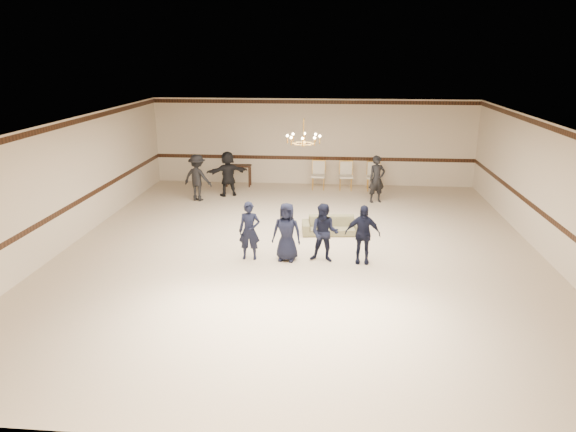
% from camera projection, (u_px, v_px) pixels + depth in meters
% --- Properties ---
extents(room, '(12.01, 14.01, 3.21)m').
position_uv_depth(room, '(301.00, 189.00, 12.88)').
color(room, beige).
rests_on(room, ground).
extents(chair_rail, '(12.00, 0.02, 0.14)m').
position_uv_depth(chair_rail, '(313.00, 158.00, 19.70)').
color(chair_rail, '#341B0F').
rests_on(chair_rail, wall_back).
extents(crown_molding, '(12.00, 0.02, 0.14)m').
position_uv_depth(crown_molding, '(313.00, 102.00, 19.08)').
color(crown_molding, '#341B0F').
rests_on(crown_molding, wall_back).
extents(chandelier, '(0.94, 0.94, 0.89)m').
position_uv_depth(chandelier, '(304.00, 131.00, 13.45)').
color(chandelier, gold).
rests_on(chandelier, ceiling).
extents(boy_a, '(0.53, 0.35, 1.43)m').
position_uv_depth(boy_a, '(249.00, 231.00, 12.54)').
color(boy_a, black).
rests_on(boy_a, floor).
extents(boy_b, '(0.75, 0.54, 1.43)m').
position_uv_depth(boy_b, '(287.00, 232.00, 12.47)').
color(boy_b, black).
rests_on(boy_b, floor).
extents(boy_c, '(0.76, 0.63, 1.43)m').
position_uv_depth(boy_c, '(324.00, 233.00, 12.39)').
color(boy_c, black).
rests_on(boy_c, floor).
extents(boy_d, '(0.85, 0.37, 1.43)m').
position_uv_depth(boy_d, '(363.00, 234.00, 12.32)').
color(boy_d, black).
rests_on(boy_d, floor).
extents(settee, '(1.70, 0.80, 0.48)m').
position_uv_depth(settee, '(332.00, 225.00, 14.43)').
color(settee, '#706F4A').
rests_on(settee, floor).
extents(adult_left, '(1.14, 0.85, 1.58)m').
position_uv_depth(adult_left, '(197.00, 178.00, 17.55)').
color(adult_left, black).
rests_on(adult_left, floor).
extents(adult_mid, '(1.53, 1.02, 1.58)m').
position_uv_depth(adult_mid, '(228.00, 174.00, 18.14)').
color(adult_mid, black).
rests_on(adult_mid, floor).
extents(adult_right, '(0.68, 0.57, 1.58)m').
position_uv_depth(adult_right, '(377.00, 179.00, 17.33)').
color(adult_right, black).
rests_on(adult_right, floor).
extents(banquet_chair_left, '(0.53, 0.53, 1.01)m').
position_uv_depth(banquet_chair_left, '(318.00, 176.00, 19.09)').
color(banquet_chair_left, beige).
rests_on(banquet_chair_left, floor).
extents(banquet_chair_mid, '(0.53, 0.53, 1.01)m').
position_uv_depth(banquet_chair_mid, '(346.00, 176.00, 19.01)').
color(banquet_chair_mid, beige).
rests_on(banquet_chair_mid, floor).
extents(banquet_chair_right, '(0.50, 0.50, 1.01)m').
position_uv_depth(banquet_chair_right, '(374.00, 177.00, 18.92)').
color(banquet_chair_right, beige).
rests_on(banquet_chair_right, floor).
extents(console_table, '(0.98, 0.45, 0.80)m').
position_uv_depth(console_table, '(239.00, 175.00, 19.56)').
color(console_table, black).
rests_on(console_table, floor).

